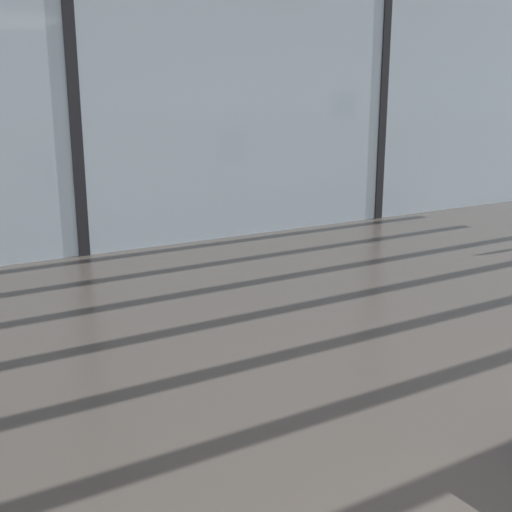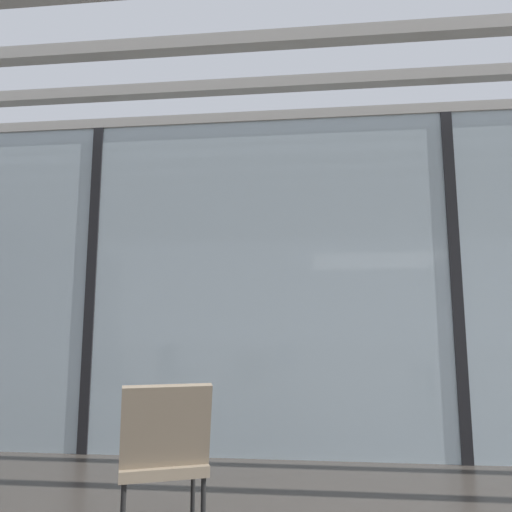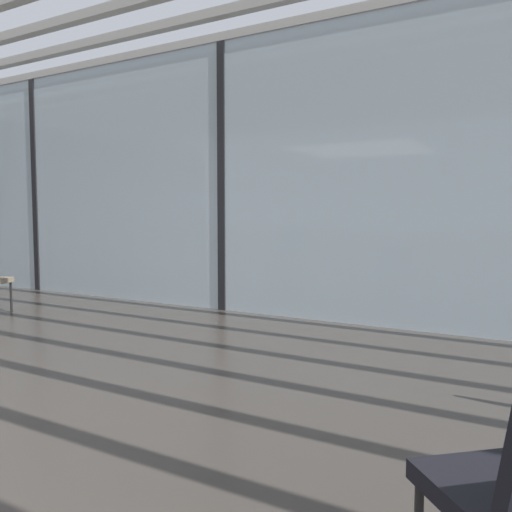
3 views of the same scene
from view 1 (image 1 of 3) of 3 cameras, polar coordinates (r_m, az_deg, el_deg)
The scene contains 3 objects.
glass_curtain_wall at distance 5.89m, azimuth -16.22°, elevation 15.60°, with size 14.00×0.08×3.24m, color silver.
window_mullion_1 at distance 5.89m, azimuth -16.22°, elevation 15.60°, with size 0.10×0.12×3.24m, color black.
window_mullion_2 at distance 7.60m, azimuth 11.16°, elevation 15.48°, with size 0.10×0.12×3.24m, color black.
Camera 1 is at (-1.55, -0.48, 1.44)m, focal length 44.83 mm.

